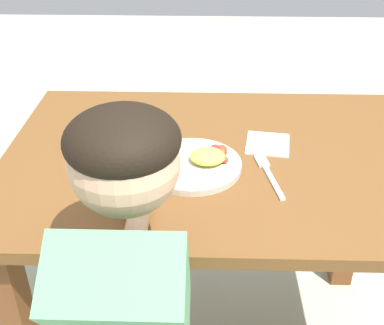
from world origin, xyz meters
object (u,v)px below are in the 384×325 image
object	(u,v)px
fork	(267,171)
spoon	(123,156)
plate	(194,163)
drinking_cup	(117,187)

from	to	relation	value
fork	spoon	bearing A→B (deg)	71.07
plate	fork	size ratio (longest dim) A/B	1.04
spoon	drinking_cup	distance (m)	0.19
plate	spoon	world-z (taller)	plate
plate	spoon	size ratio (longest dim) A/B	1.29
drinking_cup	plate	bearing A→B (deg)	42.54
plate	spoon	bearing A→B (deg)	169.22
spoon	drinking_cup	world-z (taller)	drinking_cup
fork	plate	bearing A→B (deg)	74.12
drinking_cup	spoon	bearing A→B (deg)	95.67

